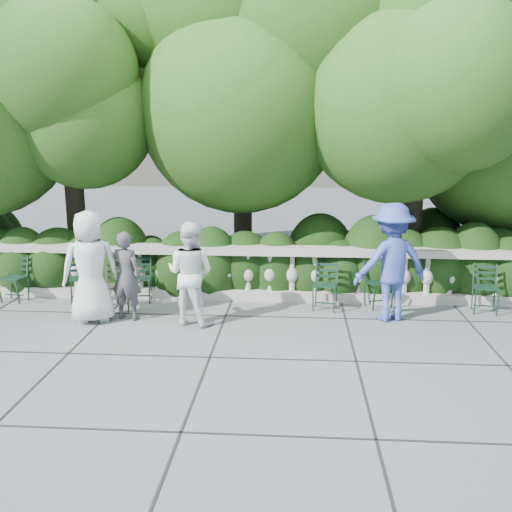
# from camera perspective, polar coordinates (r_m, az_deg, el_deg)

# --- Properties ---
(ground) EXTENTS (90.00, 90.00, 0.00)m
(ground) POSITION_cam_1_polar(r_m,az_deg,el_deg) (8.86, -0.46, -7.73)
(ground) COLOR #595C61
(ground) RESTS_ON ground
(balustrade) EXTENTS (12.00, 0.44, 1.00)m
(balustrade) POSITION_cam_1_polar(r_m,az_deg,el_deg) (10.43, 0.31, -1.81)
(balustrade) COLOR #9E998E
(balustrade) RESTS_ON ground
(shrub_hedge) EXTENTS (15.00, 2.60, 1.70)m
(shrub_hedge) POSITION_cam_1_polar(r_m,az_deg,el_deg) (11.72, 0.69, -2.67)
(shrub_hedge) COLOR black
(shrub_hedge) RESTS_ON ground
(tree_canopy) EXTENTS (15.04, 6.52, 6.78)m
(tree_canopy) POSITION_cam_1_polar(r_m,az_deg,el_deg) (11.52, 4.36, 16.92)
(tree_canopy) COLOR #3F3023
(tree_canopy) RESTS_ON ground
(chair_a) EXTENTS (0.59, 0.61, 0.84)m
(chair_a) POSITION_cam_1_polar(r_m,az_deg,el_deg) (10.74, -16.94, -4.64)
(chair_a) COLOR black
(chair_a) RESTS_ON ground
(chair_b) EXTENTS (0.50, 0.54, 0.84)m
(chair_b) POSITION_cam_1_polar(r_m,az_deg,el_deg) (11.25, -23.34, -4.37)
(chair_b) COLOR black
(chair_b) RESTS_ON ground
(chair_c) EXTENTS (0.51, 0.54, 0.84)m
(chair_c) POSITION_cam_1_polar(r_m,az_deg,el_deg) (10.47, -11.53, -4.78)
(chair_c) COLOR black
(chair_c) RESTS_ON ground
(chair_d) EXTENTS (0.59, 0.61, 0.84)m
(chair_d) POSITION_cam_1_polar(r_m,az_deg,el_deg) (10.23, 12.48, -5.24)
(chair_d) COLOR black
(chair_d) RESTS_ON ground
(chair_e) EXTENTS (0.50, 0.54, 0.84)m
(chair_e) POSITION_cam_1_polar(r_m,az_deg,el_deg) (10.45, 21.93, -5.50)
(chair_e) COLOR black
(chair_e) RESTS_ON ground
(chair_f) EXTENTS (0.52, 0.55, 0.84)m
(chair_f) POSITION_cam_1_polar(r_m,az_deg,el_deg) (9.92, 6.75, -5.58)
(chair_f) COLOR black
(chair_f) RESTS_ON ground
(chair_weathered) EXTENTS (0.54, 0.57, 0.84)m
(chair_weathered) POSITION_cam_1_polar(r_m,az_deg,el_deg) (10.07, -13.65, -5.58)
(chair_weathered) COLOR black
(chair_weathered) RESTS_ON ground
(person_businessman) EXTENTS (1.05, 0.88, 1.83)m
(person_businessman) POSITION_cam_1_polar(r_m,az_deg,el_deg) (9.52, -16.24, -1.05)
(person_businessman) COLOR silver
(person_businessman) RESTS_ON ground
(person_woman_grey) EXTENTS (0.60, 0.46, 1.47)m
(person_woman_grey) POSITION_cam_1_polar(r_m,az_deg,el_deg) (9.54, -12.85, -1.93)
(person_woman_grey) COLOR #3E3D41
(person_woman_grey) RESTS_ON ground
(person_casual_man) EXTENTS (0.96, 0.85, 1.66)m
(person_casual_man) POSITION_cam_1_polar(r_m,az_deg,el_deg) (9.15, -6.59, -1.72)
(person_casual_man) COLOR white
(person_casual_man) RESTS_ON ground
(person_older_blue) EXTENTS (1.41, 1.07, 1.93)m
(person_older_blue) POSITION_cam_1_polar(r_m,az_deg,el_deg) (9.48, 13.38, -0.62)
(person_older_blue) COLOR #3949AB
(person_older_blue) RESTS_ON ground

